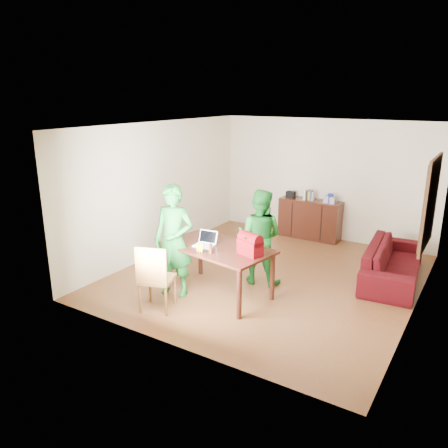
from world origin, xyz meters
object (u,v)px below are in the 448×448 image
Objects in this scene: bottle at (211,248)px; sofa at (393,262)px; table at (217,253)px; person_far at (259,237)px; chair at (157,290)px; laptop at (204,244)px; red_bag at (250,246)px; person_near at (174,241)px.

sofa is at bearing 47.62° from bottle.
sofa is at bearing 52.07° from table.
person_far is at bearing 119.24° from sofa.
chair is 1.07m from laptop.
sofa is at bearing 70.03° from red_bag.
red_bag reaches higher than bottle.
bottle is (0.08, -0.31, 0.19)m from table.
table is at bearing 43.80° from chair.
red_bag is at bearing 137.10° from sofa.
bottle is at bearing -44.46° from laptop.
red_bag is at bearing 25.64° from bottle.
table is at bearing 19.42° from laptop.
chair is 0.48× the size of sofa.
person_far reaches higher than sofa.
table is 1.79× the size of chair.
laptop is at bearing 49.69° from person_far.
chair is 6.75× the size of bottle.
sofa is (2.83, 3.12, 0.01)m from chair.
person_near is 0.83× the size of sofa.
chair is 0.86m from person_near.
person_near is 11.67× the size of bottle.
bottle is 0.07× the size of sofa.
sofa is at bearing 27.98° from person_near.
red_bag is at bearing 19.99° from chair.
bottle is (0.69, 0.05, -0.01)m from person_near.
bottle is 0.42× the size of red_bag.
person_far is at bearing 45.43° from chair.
red_bag is 2.87m from sofa.
bottle is 3.41m from sofa.
chair is at bearing 55.64° from person_far.
laptop is at bearing 141.48° from bottle.
table is at bearing 127.57° from sofa.
table is 12.06× the size of bottle.
red_bag reaches higher than table.
table is at bearing -166.72° from red_bag.
person_far is at bearing 75.64° from table.
table is at bearing 57.64° from person_far.
laptop is (0.29, 0.86, 0.56)m from chair.
table is 5.53× the size of laptop.
bottle is 0.62m from red_bag.
chair reaches higher than sofa.
chair is at bearing -114.69° from laptop.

